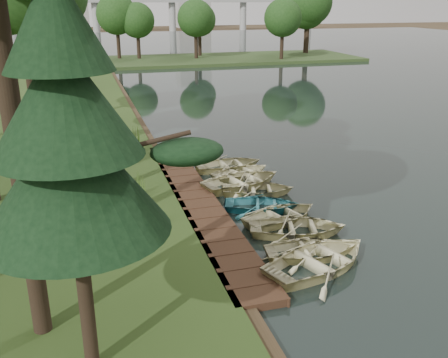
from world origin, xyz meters
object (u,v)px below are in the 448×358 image
object	(u,v)px
boardwalk	(196,201)
rowboat_2	(298,226)
stored_rowboat	(86,156)
pine_tree	(68,133)
rowboat_0	(320,257)
rowboat_1	(311,248)

from	to	relation	value
boardwalk	rowboat_2	size ratio (longest dim) A/B	4.58
stored_rowboat	pine_tree	distance (m)	16.39
boardwalk	rowboat_0	bearing A→B (deg)	-68.43
rowboat_0	boardwalk	bearing A→B (deg)	1.44
boardwalk	stored_rowboat	distance (m)	7.66
boardwalk	rowboat_1	xyz separation A→B (m)	(2.60, -5.55, 0.22)
boardwalk	rowboat_2	distance (m)	4.84
boardwalk	rowboat_0	xyz separation A→B (m)	(2.51, -6.35, 0.31)
boardwalk	pine_tree	size ratio (longest dim) A/B	1.89
pine_tree	rowboat_0	bearing A→B (deg)	22.13
rowboat_1	stored_rowboat	bearing A→B (deg)	37.42
stored_rowboat	pine_tree	size ratio (longest dim) A/B	0.37
rowboat_1	stored_rowboat	distance (m)	13.74
rowboat_0	rowboat_2	bearing A→B (deg)	-28.06
rowboat_1	pine_tree	world-z (taller)	pine_tree
rowboat_1	rowboat_2	world-z (taller)	rowboat_2
rowboat_2	pine_tree	distance (m)	10.55
rowboat_1	rowboat_2	size ratio (longest dim) A/B	0.88
boardwalk	rowboat_1	world-z (taller)	rowboat_1
boardwalk	rowboat_1	size ratio (longest dim) A/B	5.18
rowboat_0	pine_tree	bearing A→B (deg)	92.00
rowboat_0	stored_rowboat	distance (m)	14.39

